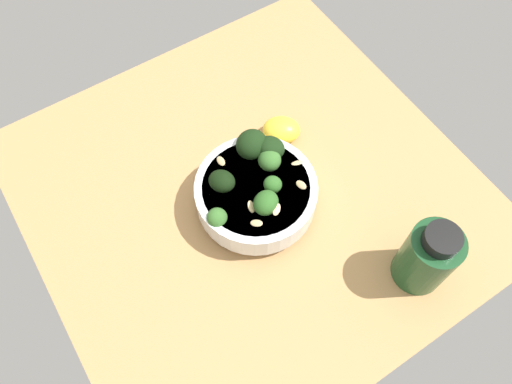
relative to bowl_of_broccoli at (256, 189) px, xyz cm
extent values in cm
cube|color=tan|center=(-1.99, 0.41, -5.73)|extent=(64.58, 64.58, 3.59)
cylinder|color=white|center=(0.43, -0.21, -3.23)|extent=(9.75, 9.75, 1.41)
cylinder|color=white|center=(0.43, -0.21, -0.41)|extent=(17.73, 17.73, 4.22)
cylinder|color=silver|center=(0.43, -0.21, 1.30)|extent=(15.49, 15.49, 0.80)
cylinder|color=#4A8F3C|center=(1.61, -7.34, -0.01)|extent=(1.46, 1.48, 1.38)
ellipsoid|color=#386B2B|center=(1.61, -7.34, 1.53)|extent=(3.76, 4.02, 4.38)
cylinder|color=#3C7A32|center=(-2.59, -4.01, 0.72)|extent=(1.72, 1.93, 1.67)
ellipsoid|color=black|center=(-2.59, -4.01, 2.43)|extent=(5.50, 5.06, 4.95)
cylinder|color=#2F662B|center=(3.90, -0.83, 1.42)|extent=(1.81, 1.84, 1.59)
ellipsoid|color=#2D6023|center=(3.90, -0.83, 3.03)|extent=(6.19, 5.38, 5.31)
cylinder|color=#4A8F3C|center=(-5.63, 2.95, 0.45)|extent=(2.26, 2.17, 1.16)
ellipsoid|color=black|center=(-5.63, 2.95, 2.19)|extent=(6.17, 6.64, 4.93)
cylinder|color=#3C7A32|center=(-3.69, 5.05, 0.25)|extent=(1.98, 2.01, 1.47)
ellipsoid|color=black|center=(-3.69, 5.05, 2.14)|extent=(6.13, 6.31, 5.39)
cylinder|color=#3C7A32|center=(1.68, 1.79, 0.99)|extent=(1.31, 1.43, 1.03)
ellipsoid|color=#2D6023|center=(1.68, 1.79, 2.26)|extent=(3.84, 3.77, 3.34)
cylinder|color=#3C7A32|center=(-2.38, 3.70, 0.66)|extent=(1.63, 1.80, 1.46)
ellipsoid|color=#386B2B|center=(-2.38, 3.70, 2.14)|extent=(4.92, 4.74, 3.93)
ellipsoid|color=#DBBC84|center=(-3.68, 3.61, 1.85)|extent=(1.11, 1.84, 1.02)
ellipsoid|color=#DBBC84|center=(-5.02, -2.65, 3.33)|extent=(1.87, 1.05, 0.88)
ellipsoid|color=#DBBC84|center=(5.70, -0.31, 3.44)|extent=(1.93, 2.04, 0.70)
ellipsoid|color=#DBBC84|center=(4.29, 4.78, 3.15)|extent=(2.01, 1.35, 1.02)
ellipsoid|color=#DBBC84|center=(3.03, -2.67, 2.35)|extent=(2.00, 1.56, 0.93)
ellipsoid|color=#DBBC84|center=(1.53, 6.00, 4.18)|extent=(1.55, 2.04, 0.78)
ellipsoid|color=#DBBC84|center=(5.63, -3.49, 2.66)|extent=(2.02, 1.94, 0.94)
ellipsoid|color=yellow|center=(-7.84, 9.99, -2.10)|extent=(7.50, 7.73, 3.66)
cylinder|color=#194723|center=(21.68, 13.02, 1.45)|extent=(7.07, 7.07, 10.76)
cylinder|color=black|center=(21.68, 13.02, 7.77)|extent=(4.70, 4.70, 1.89)
camera|label=1|loc=(29.52, -19.00, 64.50)|focal=35.45mm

